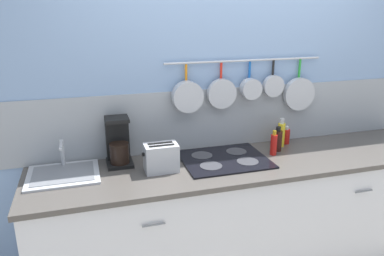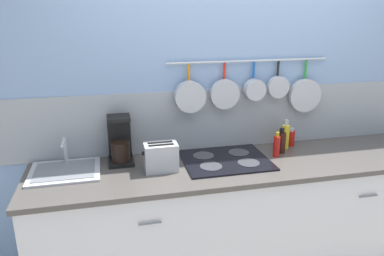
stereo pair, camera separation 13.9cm
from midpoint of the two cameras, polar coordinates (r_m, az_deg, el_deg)
wall_back at (r=2.90m, az=4.47°, el=4.46°), size 7.20×0.16×2.60m
cabinet_base at (r=2.90m, az=6.71°, el=-13.58°), size 3.00×0.64×0.87m
countertop at (r=2.70m, az=7.06°, el=-5.36°), size 3.04×0.66×0.03m
sink_basin at (r=2.61m, az=-20.50°, el=-6.46°), size 0.45×0.39×0.20m
coffee_maker at (r=2.65m, az=-12.65°, el=-2.49°), size 0.18×0.20×0.33m
toaster at (r=2.49m, az=-6.32°, el=-4.54°), size 0.24×0.14×0.19m
cooktop at (r=2.69m, az=3.46°, el=-4.77°), size 0.60×0.50×0.01m
bottle_sesame_oil at (r=2.80m, az=10.95°, el=-2.44°), size 0.05×0.05×0.19m
bottle_olive_oil at (r=2.89m, az=11.58°, el=-1.85°), size 0.07×0.07×0.19m
bottle_hot_sauce at (r=2.98m, az=12.13°, el=-0.92°), size 0.06×0.06×0.23m
bottle_vinegar at (r=3.07m, az=12.85°, el=-1.17°), size 0.06×0.06×0.14m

